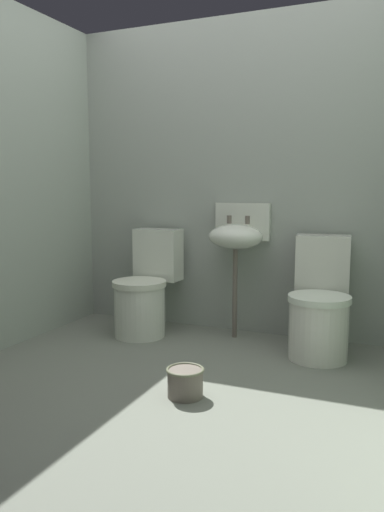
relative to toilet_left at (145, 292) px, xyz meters
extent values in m
cube|color=slate|center=(0.63, -0.88, -0.36)|extent=(3.08, 2.87, 0.08)
cube|color=#949D92|center=(0.63, 0.40, 0.85)|extent=(3.08, 0.10, 2.35)
cylinder|color=silver|center=(0.00, -0.09, -0.13)|extent=(0.39, 0.39, 0.38)
cylinder|color=silver|center=(0.00, -0.09, 0.08)|extent=(0.41, 0.41, 0.04)
cube|color=silver|center=(0.00, 0.21, 0.26)|extent=(0.36, 0.19, 0.40)
cylinder|color=silver|center=(1.31, -0.09, -0.13)|extent=(0.42, 0.42, 0.38)
cylinder|color=silver|center=(1.31, -0.09, 0.08)|extent=(0.44, 0.44, 0.04)
cube|color=silver|center=(1.28, 0.21, 0.26)|extent=(0.38, 0.22, 0.40)
cylinder|color=#675E54|center=(0.66, 0.16, 0.01)|extent=(0.04, 0.04, 0.66)
ellipsoid|color=silver|center=(0.66, 0.16, 0.43)|extent=(0.40, 0.32, 0.18)
cube|color=silver|center=(0.66, 0.33, 0.53)|extent=(0.42, 0.04, 0.28)
cylinder|color=#675E54|center=(0.59, 0.22, 0.55)|extent=(0.04, 0.04, 0.06)
cylinder|color=#675E54|center=(0.73, 0.22, 0.55)|extent=(0.04, 0.04, 0.06)
cylinder|color=#675E54|center=(0.76, -0.97, -0.25)|extent=(0.19, 0.19, 0.15)
torus|color=#62654D|center=(0.76, -0.97, -0.17)|extent=(0.20, 0.20, 0.02)
camera|label=1|loc=(1.81, -3.33, 0.79)|focal=35.67mm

